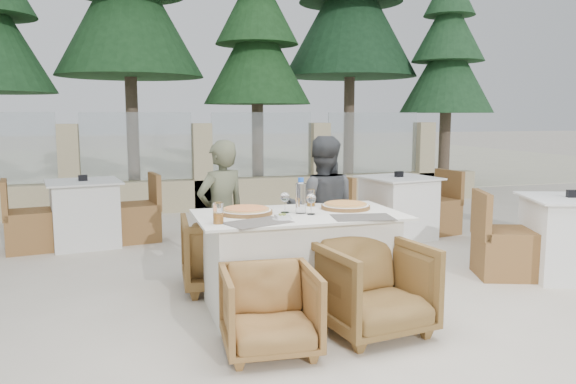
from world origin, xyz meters
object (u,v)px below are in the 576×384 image
object	(u,v)px
beer_glass_left	(218,213)
beer_glass_right	(311,198)
pizza_left	(246,211)
diner_right	(322,210)
wine_glass_centre	(285,201)
wine_glass_near	(311,203)
dining_table	(299,261)
bg_table_c	(570,238)
olive_dish	(282,217)
armchair_near_left	(270,310)
pizza_right	(346,206)
armchair_near_right	(373,287)
bg_table_a	(85,213)
diner_left	(222,215)
water_bottle	(301,196)
bg_table_b	(398,207)
armchair_far_right	(311,250)
armchair_far_left	(223,252)

from	to	relation	value
beer_glass_left	beer_glass_right	bearing A→B (deg)	31.63
pizza_left	diner_right	xyz separation A→B (m)	(0.82, 0.52, -0.12)
wine_glass_centre	beer_glass_right	world-z (taller)	wine_glass_centre
pizza_left	wine_glass_near	size ratio (longest dim) A/B	2.24
dining_table	bg_table_c	size ratio (longest dim) A/B	0.98
olive_dish	armchair_near_left	world-z (taller)	olive_dish
wine_glass_centre	beer_glass_right	size ratio (longest dim) A/B	1.30
pizza_right	diner_right	size ratio (longest dim) A/B	0.30
beer_glass_right	diner_right	distance (m)	0.40
beer_glass_right	armchair_near_right	world-z (taller)	beer_glass_right
dining_table	armchair_near_left	xyz separation A→B (m)	(-0.44, -0.74, -0.10)
olive_dish	armchair_near_left	distance (m)	0.78
bg_table_c	bg_table_a	bearing A→B (deg)	168.36
pizza_right	bg_table_a	world-z (taller)	pizza_right
beer_glass_left	diner_left	size ratio (longest dim) A/B	0.11
beer_glass_left	beer_glass_right	xyz separation A→B (m)	(0.88, 0.54, -0.00)
water_bottle	diner_right	xyz separation A→B (m)	(0.40, 0.60, -0.24)
water_bottle	diner_left	distance (m)	0.90
armchair_near_right	bg_table_b	size ratio (longest dim) A/B	0.44
olive_dish	bg_table_b	size ratio (longest dim) A/B	0.07
pizza_left	wine_glass_near	bearing A→B (deg)	-19.05
armchair_far_right	bg_table_c	xyz separation A→B (m)	(2.38, -0.58, 0.09)
armchair_far_right	diner_left	distance (m)	0.90
wine_glass_centre	diner_left	distance (m)	0.79
wine_glass_centre	diner_right	size ratio (longest dim) A/B	0.14
beer_glass_right	bg_table_a	size ratio (longest dim) A/B	0.09
armchair_near_right	bg_table_a	world-z (taller)	bg_table_a
water_bottle	beer_glass_right	xyz separation A→B (m)	(0.19, 0.31, -0.07)
pizza_left	diner_right	distance (m)	0.97
olive_dish	wine_glass_centre	bearing A→B (deg)	69.63
pizza_right	diner_left	bearing A→B (deg)	146.46
pizza_right	armchair_far_right	xyz separation A→B (m)	(-0.10, 0.56, -0.50)
wine_glass_near	armchair_far_left	xyz separation A→B (m)	(-0.56, 0.78, -0.53)
wine_glass_centre	armchair_near_left	world-z (taller)	wine_glass_centre
pizza_left	armchair_near_left	xyz separation A→B (m)	(-0.03, -0.84, -0.52)
wine_glass_near	bg_table_c	bearing A→B (deg)	3.35
beer_glass_left	bg_table_a	world-z (taller)	beer_glass_left
dining_table	bg_table_b	distance (m)	2.90
beer_glass_left	bg_table_a	size ratio (longest dim) A/B	0.09
wine_glass_centre	olive_dish	distance (m)	0.29
pizza_left	bg_table_c	bearing A→B (deg)	-0.20
armchair_far_right	diner_left	size ratio (longest dim) A/B	0.49
bg_table_c	wine_glass_centre	bearing A→B (deg)	-159.84
beer_glass_left	armchair_near_right	xyz separation A→B (m)	(1.02, -0.40, -0.52)
pizza_right	bg_table_b	size ratio (longest dim) A/B	0.24
water_bottle	bg_table_b	distance (m)	2.93
bg_table_a	wine_glass_near	bearing A→B (deg)	-66.23
beer_glass_left	beer_glass_right	distance (m)	1.03
pizza_left	armchair_far_right	bearing A→B (deg)	37.78
pizza_right	water_bottle	xyz separation A→B (m)	(-0.42, -0.09, 0.11)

